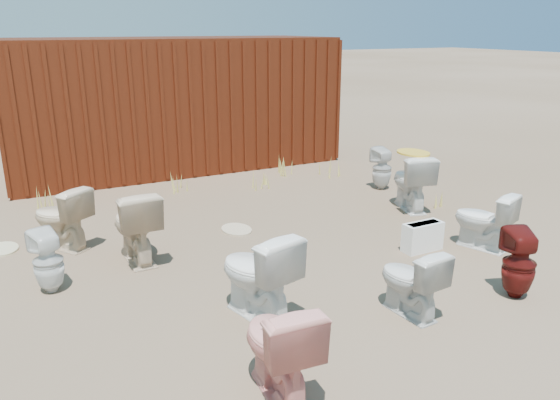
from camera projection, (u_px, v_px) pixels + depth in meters
name	position (u px, v px, depth m)	size (l,w,h in m)	color
ground	(303.00, 259.00, 6.39)	(100.00, 100.00, 0.00)	brown
shipping_container	(172.00, 103.00, 10.45)	(6.00, 2.40, 2.40)	#45180B
toilet_front_a	(257.00, 274.00, 5.00)	(0.48, 0.84, 0.86)	white
toilet_front_pink	(279.00, 346.00, 3.93)	(0.44, 0.78, 0.79)	pink
toilet_front_c	(410.00, 281.00, 5.06)	(0.38, 0.67, 0.68)	silver
toilet_front_maroon	(519.00, 264.00, 5.39)	(0.32, 0.33, 0.71)	#53100E
toilet_front_e	(484.00, 220.00, 6.59)	(0.40, 0.71, 0.72)	white
toilet_back_a	(48.00, 261.00, 5.51)	(0.30, 0.30, 0.66)	white
toilet_back_beige_left	(61.00, 218.00, 6.58)	(0.44, 0.77, 0.78)	beige
toilet_back_beige_right	(135.00, 225.00, 6.23)	(0.48, 0.84, 0.86)	beige
toilet_back_yellowlid	(411.00, 181.00, 8.01)	(0.47, 0.82, 0.84)	white
toilet_back_e	(382.00, 168.00, 9.03)	(0.31, 0.32, 0.70)	silver
yellow_lid	(413.00, 153.00, 7.88)	(0.43, 0.53, 0.03)	gold
loose_tank	(423.00, 237.00, 6.58)	(0.50, 0.20, 0.35)	white
loose_lid_near	(237.00, 230.00, 7.27)	(0.38, 0.49, 0.02)	#CBB793
loose_lid_far	(3.00, 249.00, 6.63)	(0.36, 0.47, 0.02)	beige
weed_clump_a	(48.00, 200.00, 8.02)	(0.36, 0.36, 0.32)	gold
weed_clump_b	(261.00, 180.00, 9.15)	(0.32, 0.32, 0.26)	gold
weed_clump_c	(332.00, 168.00, 9.91)	(0.36, 0.36, 0.27)	gold
weed_clump_d	(179.00, 182.00, 8.99)	(0.30, 0.30, 0.29)	gold
weed_clump_e	(284.00, 166.00, 9.98)	(0.34, 0.34, 0.32)	gold
weed_clump_f	(437.00, 199.00, 8.20)	(0.28, 0.28, 0.23)	gold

